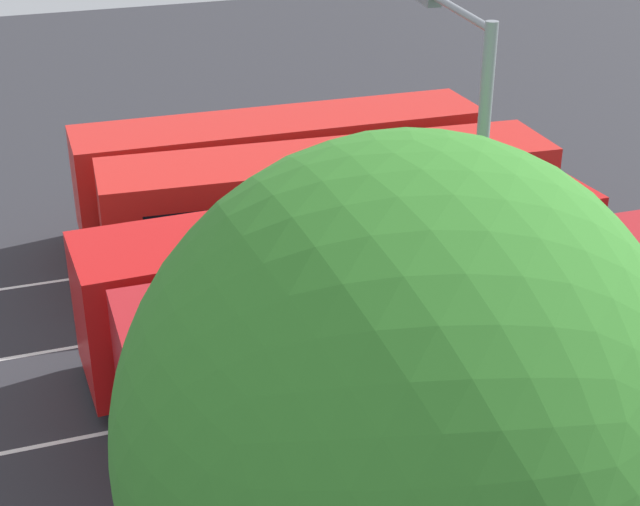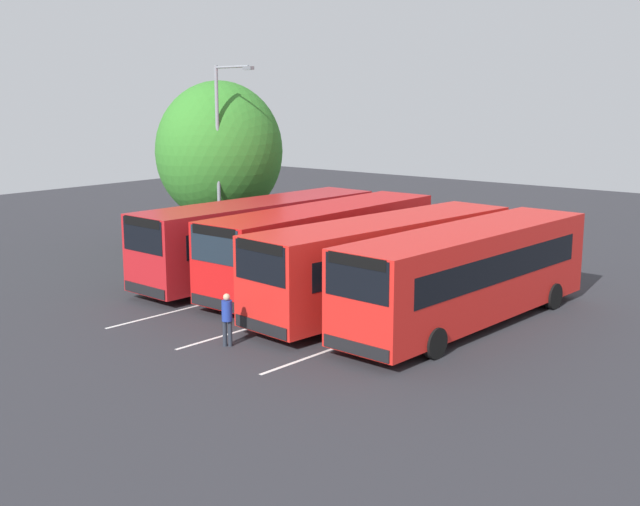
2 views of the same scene
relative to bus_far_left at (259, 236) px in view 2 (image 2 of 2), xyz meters
The scene contains 11 objects.
ground_plane 5.20m from the bus_far_left, 90.15° to the left, with size 77.99×77.99×0.00m, color #2B2B30.
bus_far_left is the anchor object (origin of this frame).
bus_center_left 3.10m from the bus_far_left, 95.98° to the left, with size 11.48×2.72×3.18m.
bus_center_right 6.77m from the bus_far_left, 83.49° to the left, with size 11.65×3.68×3.18m.
bus_far_right 9.90m from the bus_far_left, 86.64° to the left, with size 11.58×3.10×3.18m.
pedestrian 9.09m from the bus_far_left, 37.40° to the left, with size 0.44×0.44×1.62m.
street_lamp 5.16m from the bus_far_left, 112.62° to the right, with size 0.65×2.76×8.65m.
depot_tree 7.49m from the bus_far_left, 121.02° to the right, with size 6.34×5.71×8.05m.
lane_stripe_outer_left 2.28m from the bus_far_left, 90.51° to the left, with size 16.87×0.12×0.01m, color silver.
lane_stripe_inner_left 5.20m from the bus_far_left, 90.15° to the left, with size 16.87×0.12×0.01m, color silver.
lane_stripe_inner_right 8.51m from the bus_far_left, 90.09° to the left, with size 16.87×0.12×0.01m, color silver.
Camera 2 is at (23.44, 17.46, 7.46)m, focal length 45.39 mm.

